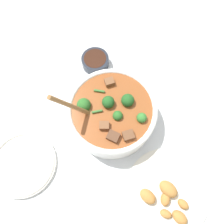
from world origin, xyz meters
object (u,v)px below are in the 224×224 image
stew_bowl (112,113)px  food_plate (167,193)px  condiment_bowl (95,61)px  empty_plate (23,164)px

stew_bowl → food_plate: (-0.00, 0.28, -0.05)m
stew_bowl → condiment_bowl: 0.22m
empty_plate → stew_bowl: bearing=174.2°
stew_bowl → empty_plate: 0.31m
condiment_bowl → stew_bowl: bearing=71.3°
empty_plate → food_plate: 0.44m
stew_bowl → empty_plate: (0.31, -0.03, -0.05)m
condiment_bowl → empty_plate: size_ratio=0.48×
condiment_bowl → empty_plate: 0.42m
empty_plate → condiment_bowl: bearing=-155.3°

